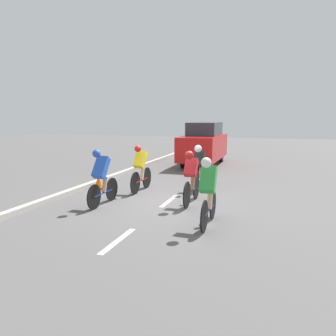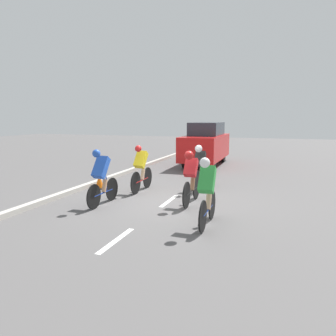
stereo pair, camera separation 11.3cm
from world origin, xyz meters
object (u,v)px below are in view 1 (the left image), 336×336
Objects in this scene: cyclist_blue at (102,176)px; cyclist_black at (200,166)px; cyclist_yellow at (141,168)px; cyclist_green at (208,190)px; support_car at (204,144)px; cyclist_red at (191,176)px; traffic_cone at (99,182)px.

cyclist_black is (-2.05, -2.73, -0.02)m from cyclist_blue.
cyclist_yellow is 1.01× the size of cyclist_green.
support_car is at bearing -77.34° from cyclist_green.
cyclist_red is at bearing 99.53° from support_car.
cyclist_yellow reaches higher than cyclist_red.
cyclist_green is 3.34× the size of traffic_cone.
cyclist_red is (-2.24, -0.89, -0.02)m from cyclist_blue.
cyclist_green is 5.02m from traffic_cone.
cyclist_blue is at bearing 83.46° from support_car.
support_car reaches higher than traffic_cone.
cyclist_black is 3.40m from traffic_cone.
cyclist_black is 3.52× the size of traffic_cone.
cyclist_green is 9.48m from support_car.
support_car is (2.08, -9.24, 0.25)m from cyclist_green.
cyclist_black is (-1.73, -0.84, 0.01)m from cyclist_yellow.
traffic_cone is at bearing 15.15° from cyclist_black.
cyclist_yellow is 0.95× the size of cyclist_red.
cyclist_green is at bearing 102.66° from support_car.
cyclist_blue is 2.41m from cyclist_red.
cyclist_red is at bearing 95.74° from cyclist_black.
traffic_cone is (2.15, 6.60, -0.82)m from support_car.
cyclist_black is 3.65m from cyclist_green.
cyclist_green is (-0.81, 1.68, 0.02)m from cyclist_red.
cyclist_green is (-3.04, 0.79, 0.00)m from cyclist_blue.
cyclist_yellow is (-0.33, -1.89, -0.03)m from cyclist_blue.
cyclist_blue is 8.52m from support_car.
cyclist_red is at bearing 152.39° from cyclist_yellow.
cyclist_blue is 1.92m from cyclist_yellow.
cyclist_red is 3.58× the size of traffic_cone.
traffic_cone is (3.24, 0.88, -0.55)m from cyclist_black.
cyclist_blue is 3.42m from cyclist_black.
cyclist_green reaches higher than cyclist_blue.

